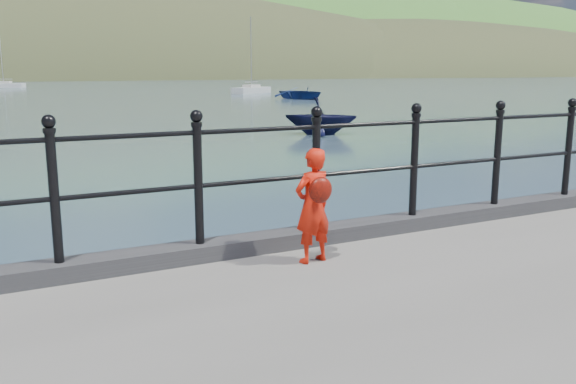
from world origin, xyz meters
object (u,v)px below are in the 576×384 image
railing (260,165)px  launch_navy (321,116)px  sailboat_deep (4,86)px  sailboat_far (251,90)px  child (313,205)px  launch_blue (302,93)px

railing → launch_navy: railing is taller
launch_navy → sailboat_deep: size_ratio=0.34×
railing → sailboat_deep: bearing=88.7°
railing → sailboat_far: sailboat_far is taller
child → sailboat_far: 66.56m
railing → launch_blue: bearing=61.0°
child → launch_blue: child is taller
launch_navy → launch_blue: bearing=10.6°
launch_blue → launch_navy: bearing=-127.3°
launch_navy → sailboat_far: size_ratio=0.34×
railing → sailboat_far: 66.19m
launch_navy → sailboat_far: sailboat_far is taller
railing → launch_blue: 52.22m
launch_blue → sailboat_deep: sailboat_deep is taller
sailboat_deep → launch_blue: bearing=-41.4°
launch_blue → sailboat_far: size_ratio=0.61×
railing → launch_blue: railing is taller
railing → sailboat_deep: 98.23m
railing → launch_blue: size_ratio=3.37×
railing → child: (0.27, -0.53, -0.30)m
sailboat_far → launch_navy: bearing=-144.6°
launch_blue → sailboat_far: bearing=74.5°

